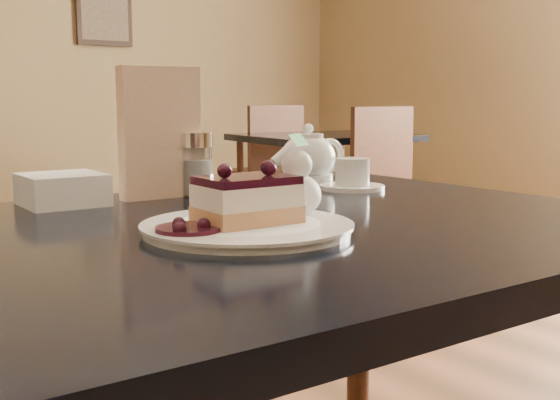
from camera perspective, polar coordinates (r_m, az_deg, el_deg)
main_table at (r=0.94m, az=-4.29°, el=-6.90°), size 1.21×0.81×0.75m
dessert_plate at (r=0.88m, az=-2.68°, el=-2.31°), size 0.26×0.26×0.01m
cheesecake_slice at (r=0.87m, az=-2.70°, el=-0.02°), size 0.12×0.09×0.06m
whipped_cream at (r=0.93m, az=1.38°, el=0.41°), size 0.07×0.07×0.06m
berry_sauce at (r=0.83m, az=-7.43°, el=-2.35°), size 0.08×0.08×0.01m
tea_set at (r=1.37m, az=2.99°, el=3.05°), size 0.17×0.24×0.11m
menu_card at (r=1.20m, az=-9.71°, el=5.39°), size 0.14×0.03×0.22m
sugar_shaker at (r=1.22m, az=-6.87°, el=2.98°), size 0.06×0.06×0.11m
napkin_stack at (r=1.16m, az=-17.27°, el=0.82°), size 0.12×0.12×0.05m
bg_table_far_right at (r=4.21m, az=3.56°, el=-3.38°), size 1.01×1.71×1.14m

